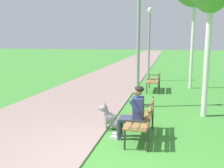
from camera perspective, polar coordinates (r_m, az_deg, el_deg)
ground_plane at (r=4.96m, az=-1.80°, el=-16.93°), size 120.00×120.00×0.00m
paved_path at (r=28.57m, az=6.05°, el=5.33°), size 3.84×60.00×0.04m
park_bench_near at (r=5.79m, az=7.07°, el=-7.54°), size 0.55×1.50×0.85m
park_bench_mid at (r=11.39m, az=9.79°, el=0.99°), size 0.55×1.50×0.85m
person_seated_on_near_bench at (r=5.69m, az=4.93°, el=-6.05°), size 0.74×0.49×1.25m
dog_grey at (r=6.41m, az=0.19°, el=-8.11°), size 0.79×0.45×0.71m
lamp_post_near at (r=8.33m, az=6.06°, el=10.39°), size 0.24×0.24×4.50m
lamp_post_mid at (r=14.10m, az=8.45°, el=9.11°), size 0.24×0.24×4.02m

